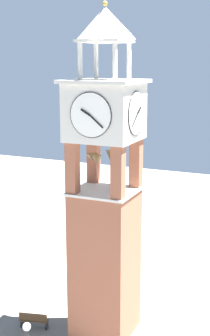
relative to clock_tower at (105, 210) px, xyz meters
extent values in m
cube|color=#93543D|center=(0.00, 0.00, -3.10)|extent=(2.95, 2.95, 8.13)
cube|color=beige|center=(0.00, 0.00, -6.99)|extent=(3.15, 3.15, 0.35)
cube|color=black|center=(0.00, -1.49, -6.02)|extent=(1.10, 0.04, 2.20)
cylinder|color=beige|center=(0.00, -1.49, -4.62)|extent=(1.10, 0.04, 1.10)
cube|color=#93543D|center=(-1.19, -1.19, 2.28)|extent=(0.56, 0.56, 2.64)
cube|color=#93543D|center=(1.19, -1.19, 2.28)|extent=(0.56, 0.56, 2.64)
cube|color=#93543D|center=(-1.19, 1.19, 2.28)|extent=(0.56, 0.56, 2.64)
cube|color=#93543D|center=(1.19, 1.19, 2.28)|extent=(0.56, 0.56, 2.64)
cube|color=beige|center=(0.00, 0.00, 1.02)|extent=(3.11, 3.11, 0.12)
cone|color=brown|center=(0.65, -0.12, 2.70)|extent=(0.45, 0.45, 0.47)
cone|color=brown|center=(0.06, 0.66, 2.70)|extent=(0.58, 0.58, 0.42)
cone|color=brown|center=(-0.66, -0.01, 2.70)|extent=(0.46, 0.46, 0.52)
cone|color=brown|center=(0.10, -0.65, 2.70)|extent=(0.60, 0.60, 0.36)
cube|color=beige|center=(0.00, 0.00, 4.97)|extent=(3.19, 3.19, 2.75)
cylinder|color=white|center=(0.00, -1.61, 4.97)|extent=(2.09, 0.05, 2.09)
torus|color=black|center=(0.00, -1.61, 4.97)|extent=(2.11, 0.06, 2.11)
cube|color=black|center=(-0.23, -1.67, 5.10)|extent=(0.50, 0.03, 0.33)
cube|color=black|center=(0.32, -1.67, 4.70)|extent=(0.68, 0.03, 0.59)
cylinder|color=white|center=(0.00, 1.61, 4.97)|extent=(2.09, 0.05, 2.09)
torus|color=black|center=(0.00, 1.61, 4.97)|extent=(2.11, 0.06, 2.11)
cube|color=black|center=(-0.23, 1.67, 5.10)|extent=(0.50, 0.03, 0.33)
cube|color=black|center=(0.32, 1.67, 4.70)|extent=(0.68, 0.03, 0.59)
cylinder|color=white|center=(-1.61, 0.00, 4.97)|extent=(0.05, 2.09, 2.09)
torus|color=black|center=(-1.61, 0.00, 4.97)|extent=(0.06, 2.11, 2.11)
cube|color=black|center=(-1.67, -0.23, 5.10)|extent=(0.03, 0.50, 0.33)
cube|color=black|center=(-1.67, 0.32, 4.70)|extent=(0.03, 0.68, 0.59)
cylinder|color=white|center=(1.61, 0.00, 4.97)|extent=(0.05, 2.09, 2.09)
torus|color=black|center=(1.61, 0.00, 4.97)|extent=(0.06, 2.11, 2.11)
cube|color=black|center=(1.67, -0.23, 5.10)|extent=(0.03, 0.50, 0.33)
cube|color=black|center=(1.67, 0.32, 4.70)|extent=(0.03, 0.68, 0.59)
cube|color=beige|center=(0.00, 0.00, 6.43)|extent=(3.55, 3.55, 0.16)
cylinder|color=beige|center=(-0.88, -0.87, 7.36)|extent=(0.22, 0.22, 1.71)
cylinder|color=beige|center=(0.88, -0.87, 7.36)|extent=(0.22, 0.22, 1.71)
cylinder|color=beige|center=(-0.88, 0.88, 7.36)|extent=(0.22, 0.22, 1.71)
cylinder|color=beige|center=(0.88, 0.88, 7.36)|extent=(0.22, 0.22, 1.71)
cube|color=beige|center=(0.00, 0.00, 8.27)|extent=(2.19, 2.19, 0.12)
pyramid|color=beige|center=(0.00, 0.00, 9.08)|extent=(2.19, 2.19, 1.49)
sphere|color=#B79338|center=(0.00, 0.00, 9.95)|extent=(0.24, 0.24, 0.24)
cube|color=brown|center=(0.78, -3.98, -6.72)|extent=(0.82, 1.66, 0.06)
cube|color=brown|center=(0.96, -3.94, -6.44)|extent=(0.44, 1.56, 0.44)
cube|color=#2D2D33|center=(0.95, -4.68, -6.96)|extent=(0.40, 0.18, 0.42)
cube|color=#2D2D33|center=(0.60, -3.29, -6.96)|extent=(0.40, 0.18, 0.42)
sphere|color=silver|center=(5.60, -1.16, -3.71)|extent=(0.36, 0.36, 0.36)
camera|label=1|loc=(20.40, 9.10, 7.21)|focal=49.37mm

